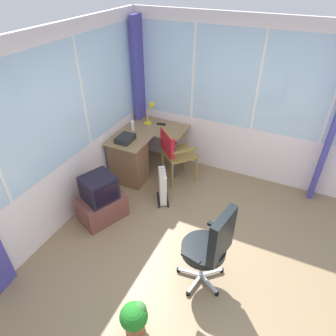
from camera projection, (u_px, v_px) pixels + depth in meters
name	position (u px, v px, depth m)	size (l,w,h in m)	color
ground	(200.00, 270.00, 3.73)	(5.37, 5.11, 0.06)	#886F4E
north_window_panel	(48.00, 143.00, 3.70)	(4.37, 0.07, 2.57)	white
east_window_panel	(255.00, 106.00, 4.61)	(0.07, 4.11, 2.57)	white
curtain_corner	(140.00, 92.00, 5.22)	(0.31, 0.07, 2.47)	#474198
curtain_east_far	(334.00, 125.00, 4.18)	(0.31, 0.07, 2.47)	#474198
desk	(131.00, 159.00, 4.99)	(1.21, 1.02, 0.76)	#927149
desk_lamp	(152.00, 109.00, 5.18)	(0.23, 0.20, 0.38)	yellow
tv_remote	(161.00, 124.00, 5.24)	(0.04, 0.15, 0.02)	black
spray_bottle	(133.00, 125.00, 5.02)	(0.06, 0.06, 0.22)	silver
paper_tray	(125.00, 139.00, 4.75)	(0.30, 0.23, 0.09)	#242625
wooden_armchair	(173.00, 149.00, 4.86)	(0.68, 0.68, 0.93)	olive
office_chair	(211.00, 245.00, 3.19)	(0.62, 0.57, 1.13)	#B7B7BF
tv_on_stand	(101.00, 200.00, 4.27)	(0.76, 0.65, 0.73)	brown
space_heater	(162.00, 185.00, 4.61)	(0.40, 0.33, 0.56)	silver
potted_plant	(134.00, 317.00, 2.98)	(0.29, 0.29, 0.39)	#A45D3A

